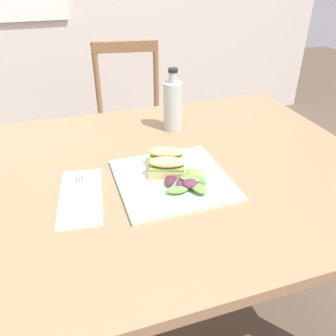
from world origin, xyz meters
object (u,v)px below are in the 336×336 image
object	(u,v)px
dining_table	(153,202)
sandwich_half_front	(167,167)
chair_wooden_far	(131,122)
plate_lunch	(173,180)
sandwich_half_back	(166,156)
bottle_cold_brew	(173,108)
fork_on_napkin	(80,192)

from	to	relation	value
dining_table	sandwich_half_front	world-z (taller)	sandwich_half_front
chair_wooden_far	plate_lunch	world-z (taller)	chair_wooden_far
chair_wooden_far	sandwich_half_front	world-z (taller)	chair_wooden_far
chair_wooden_far	sandwich_half_back	distance (m)	1.06
plate_lunch	bottle_cold_brew	xyz separation A→B (m)	(0.11, 0.32, 0.07)
dining_table	chair_wooden_far	size ratio (longest dim) A/B	1.52
sandwich_half_front	bottle_cold_brew	size ratio (longest dim) A/B	0.51
plate_lunch	bottle_cold_brew	size ratio (longest dim) A/B	1.38
sandwich_half_front	fork_on_napkin	bearing A→B (deg)	179.16
plate_lunch	fork_on_napkin	distance (m)	0.25
sandwich_half_back	bottle_cold_brew	world-z (taller)	bottle_cold_brew
dining_table	sandwich_half_back	size ratio (longest dim) A/B	11.85
dining_table	sandwich_half_front	bearing A→B (deg)	-62.82
sandwich_half_back	fork_on_napkin	xyz separation A→B (m)	(-0.25, -0.05, -0.03)
sandwich_half_front	bottle_cold_brew	xyz separation A→B (m)	(0.12, 0.30, 0.04)
chair_wooden_far	fork_on_napkin	size ratio (longest dim) A/B	4.68
chair_wooden_far	bottle_cold_brew	size ratio (longest dim) A/B	4.00
chair_wooden_far	dining_table	bearing A→B (deg)	-98.52
plate_lunch	bottle_cold_brew	bearing A→B (deg)	71.11
plate_lunch	sandwich_half_back	world-z (taller)	sandwich_half_back
dining_table	chair_wooden_far	xyz separation A→B (m)	(0.15, 1.00, -0.18)
plate_lunch	fork_on_napkin	world-z (taller)	plate_lunch
sandwich_half_front	sandwich_half_back	bearing A→B (deg)	74.00
chair_wooden_far	bottle_cold_brew	distance (m)	0.84
fork_on_napkin	bottle_cold_brew	world-z (taller)	bottle_cold_brew
fork_on_napkin	bottle_cold_brew	bearing A→B (deg)	39.84
sandwich_half_front	fork_on_napkin	world-z (taller)	sandwich_half_front
chair_wooden_far	fork_on_napkin	distance (m)	1.15
sandwich_half_front	dining_table	bearing A→B (deg)	117.18
bottle_cold_brew	dining_table	bearing A→B (deg)	-120.53
bottle_cold_brew	fork_on_napkin	bearing A→B (deg)	-140.16
bottle_cold_brew	sandwich_half_back	bearing A→B (deg)	-112.71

